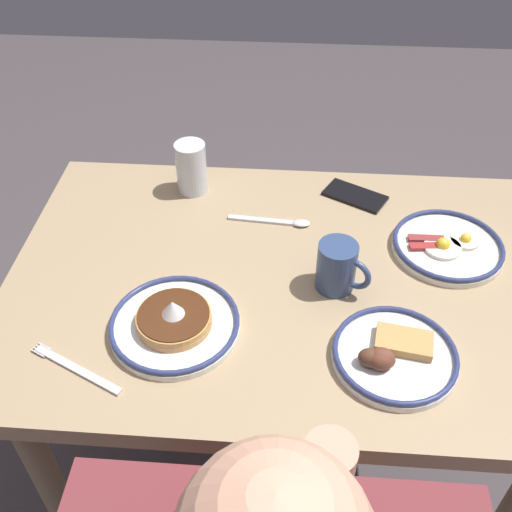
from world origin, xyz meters
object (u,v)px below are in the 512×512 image
(plate_far_companion, at_px, (393,355))
(drinking_glass, at_px, (191,170))
(tea_spoon, at_px, (280,222))
(plate_center_pancakes, at_px, (174,322))
(plate_near_main, at_px, (447,246))
(fork_near, at_px, (75,369))
(coffee_mug, at_px, (337,266))
(cell_phone, at_px, (354,196))

(plate_far_companion, distance_m, drinking_glass, 0.65)
(drinking_glass, relative_size, tea_spoon, 0.67)
(plate_center_pancakes, relative_size, plate_far_companion, 1.09)
(plate_near_main, height_order, tea_spoon, plate_near_main)
(drinking_glass, xyz_separation_m, fork_near, (0.12, 0.55, -0.05))
(coffee_mug, xyz_separation_m, drinking_glass, (0.34, -0.31, 0.00))
(plate_near_main, height_order, fork_near, plate_near_main)
(plate_far_companion, xyz_separation_m, fork_near, (0.56, 0.06, -0.01))
(plate_far_companion, bearing_deg, coffee_mug, -62.15)
(plate_near_main, xyz_separation_m, plate_far_companion, (0.15, 0.31, 0.00))
(plate_near_main, xyz_separation_m, plate_center_pancakes, (0.54, 0.26, 0.00))
(plate_center_pancakes, height_order, drinking_glass, drinking_glass)
(drinking_glass, bearing_deg, plate_near_main, 162.51)
(plate_far_companion, height_order, cell_phone, plate_far_companion)
(cell_phone, bearing_deg, coffee_mug, 108.55)
(plate_center_pancakes, bearing_deg, fork_near, 33.89)
(plate_near_main, xyz_separation_m, drinking_glass, (0.58, -0.18, 0.04))
(drinking_glass, relative_size, fork_near, 0.68)
(plate_near_main, height_order, cell_phone, plate_near_main)
(plate_near_main, bearing_deg, plate_far_companion, 64.55)
(coffee_mug, height_order, tea_spoon, coffee_mug)
(drinking_glass, distance_m, fork_near, 0.56)
(tea_spoon, bearing_deg, fork_near, 51.77)
(plate_near_main, relative_size, drinking_glass, 1.88)
(cell_phone, bearing_deg, fork_near, 75.33)
(plate_near_main, distance_m, plate_center_pancakes, 0.60)
(drinking_glass, bearing_deg, fork_near, 77.19)
(drinking_glass, xyz_separation_m, tea_spoon, (-0.22, 0.11, -0.05))
(cell_phone, bearing_deg, drinking_glass, 28.23)
(plate_center_pancakes, distance_m, coffee_mug, 0.33)
(cell_phone, distance_m, fork_near, 0.75)
(plate_center_pancakes, bearing_deg, drinking_glass, -85.66)
(coffee_mug, distance_m, cell_phone, 0.31)
(plate_center_pancakes, height_order, cell_phone, plate_center_pancakes)
(plate_far_companion, relative_size, fork_near, 1.21)
(drinking_glass, height_order, tea_spoon, drinking_glass)
(fork_near, bearing_deg, tea_spoon, -128.23)
(coffee_mug, height_order, fork_near, coffee_mug)
(plate_near_main, bearing_deg, plate_center_pancakes, 25.62)
(coffee_mug, bearing_deg, drinking_glass, -42.44)
(drinking_glass, xyz_separation_m, cell_phone, (-0.39, 0.00, -0.05))
(plate_near_main, relative_size, coffee_mug, 2.20)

